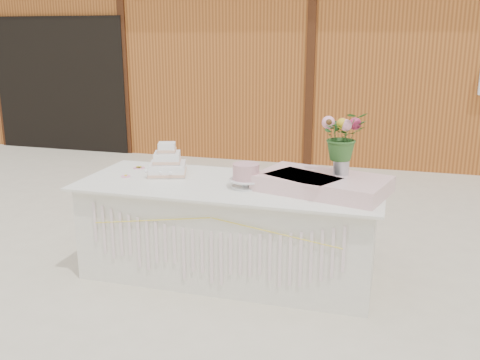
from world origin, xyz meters
name	(u,v)px	position (x,y,z in m)	size (l,w,h in m)	color
ground	(230,273)	(0.00, 0.00, 0.00)	(80.00, 80.00, 0.00)	beige
barn	(328,48)	(-0.01, 5.99, 1.68)	(12.60, 4.60, 3.30)	#AF6124
cake_table	(230,229)	(0.00, 0.00, 0.39)	(2.40, 1.00, 0.77)	silver
wedding_cake	(167,164)	(-0.58, 0.12, 0.86)	(0.38, 0.38, 0.27)	white
pink_cake_stand	(246,174)	(0.16, -0.08, 0.87)	(0.26, 0.26, 0.19)	white
satin_runner	(322,183)	(0.73, -0.01, 0.83)	(0.95, 0.55, 0.12)	beige
flower_vase	(341,164)	(0.86, 0.06, 0.97)	(0.12, 0.12, 0.16)	#B9B9BE
bouquet	(343,129)	(0.86, 0.06, 1.23)	(0.33, 0.28, 0.37)	#316026
loose_flowers	(128,170)	(-0.96, 0.14, 0.78)	(0.15, 0.38, 0.02)	pink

